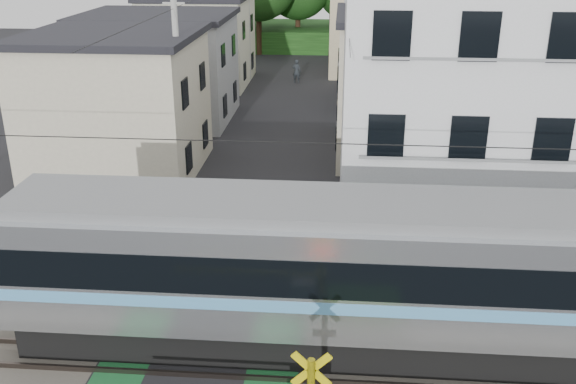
{
  "coord_description": "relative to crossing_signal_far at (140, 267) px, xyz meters",
  "views": [
    {
      "loc": [
        3.36,
        -13.27,
        10.19
      ],
      "look_at": [
        1.87,
        5.0,
        2.8
      ],
      "focal_mm": 40.0,
      "sensor_mm": 36.0,
      "label": 1
    }
  ],
  "objects": [
    {
      "name": "houses_row",
      "position": [
        2.84,
        22.27,
        2.53
      ],
      "size": [
        22.07,
        31.35,
        6.8
      ],
      "color": "beige",
      "rests_on": "ground"
    },
    {
      "name": "apartment_block",
      "position": [
        11.09,
        5.84,
        3.94
      ],
      "size": [
        10.2,
        8.36,
        9.3
      ],
      "color": "silver",
      "rests_on": "ground"
    },
    {
      "name": "ground",
      "position": [
        2.59,
        -3.65,
        -0.71
      ],
      "size": [
        120.0,
        120.0,
        0.0
      ],
      "primitive_type": "plane",
      "color": "black"
    },
    {
      "name": "catenary",
      "position": [
        8.59,
        -3.62,
        2.98
      ],
      "size": [
        60.0,
        5.04,
        7.0
      ],
      "color": "#2D2D33",
      "rests_on": "ground"
    },
    {
      "name": "weed_patches",
      "position": [
        4.34,
        -3.74,
        -0.53
      ],
      "size": [
        10.25,
        8.8,
        0.4
      ],
      "color": "#2D5E1E",
      "rests_on": "ground"
    },
    {
      "name": "track_bed",
      "position": [
        2.59,
        -3.65,
        -0.67
      ],
      "size": [
        120.0,
        120.0,
        0.14
      ],
      "color": "#47423A",
      "rests_on": "ground"
    },
    {
      "name": "pedestrian",
      "position": [
        2.77,
        29.78,
        0.14
      ],
      "size": [
        0.7,
        0.55,
        1.71
      ],
      "primitive_type": "imported",
      "rotation": [
        0.0,
        0.0,
        2.89
      ],
      "color": "#24282D",
      "rests_on": "ground"
    },
    {
      "name": "crossing_signal_far",
      "position": [
        0.0,
        0.0,
        0.0
      ],
      "size": [
        4.74,
        0.65,
        3.09
      ],
      "color": "yellow",
      "rests_on": "ground"
    },
    {
      "name": "utility_poles",
      "position": [
        1.53,
        19.35,
        3.37
      ],
      "size": [
        7.9,
        42.0,
        8.0
      ],
      "color": "#A5A5A0",
      "rests_on": "ground"
    }
  ]
}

